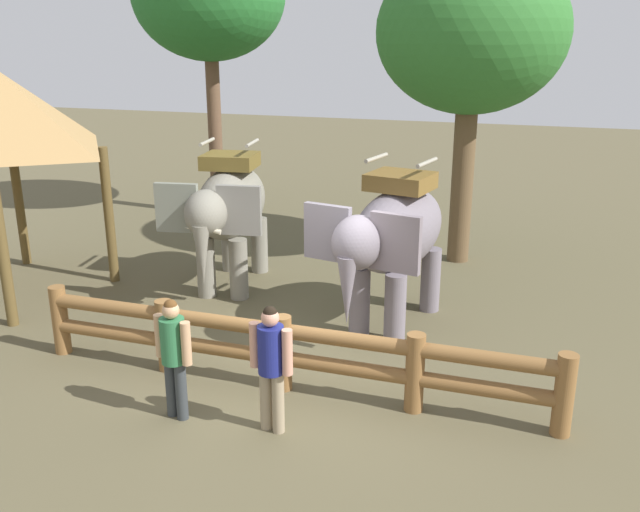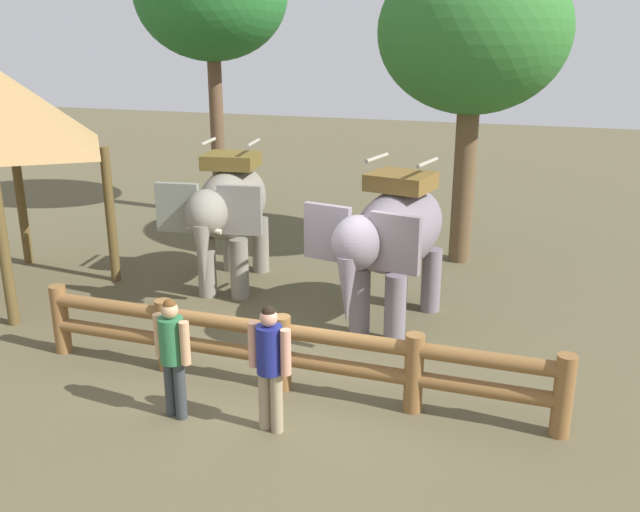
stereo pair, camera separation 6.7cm
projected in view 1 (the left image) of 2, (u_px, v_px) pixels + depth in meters
ground_plane at (291, 379)px, 9.60m from camera, size 60.00×60.00×0.00m
log_fence at (283, 348)px, 9.15m from camera, size 7.34×0.26×1.05m
elephant_near_left at (229, 208)px, 12.62m from camera, size 1.85×3.24×2.73m
elephant_center at (393, 236)px, 10.88m from camera, size 1.97×3.26×2.74m
tourist_woman_in_black at (271, 360)px, 8.09m from camera, size 0.56×0.36×1.61m
tourist_man_in_blue at (174, 350)px, 8.38m from camera, size 0.54×0.37×1.57m
tree_back_center at (472, 34)px, 13.25m from camera, size 3.69×3.69×6.18m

